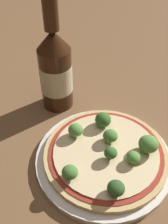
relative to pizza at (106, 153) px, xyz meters
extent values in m
plane|color=brown|center=(0.01, 0.02, -0.02)|extent=(3.00, 3.00, 0.00)
cylinder|color=silver|center=(0.00, 0.00, -0.01)|extent=(0.25, 0.25, 0.01)
cylinder|color=tan|center=(0.00, 0.00, 0.00)|extent=(0.22, 0.22, 0.01)
cylinder|color=maroon|center=(0.00, 0.00, 0.00)|extent=(0.21, 0.21, 0.00)
cylinder|color=beige|center=(0.00, 0.00, 0.01)|extent=(0.19, 0.19, 0.00)
cylinder|color=#7A9E5B|center=(0.01, -0.02, 0.01)|extent=(0.01, 0.01, 0.01)
ellipsoid|color=#386628|center=(0.01, -0.02, 0.02)|extent=(0.02, 0.02, 0.02)
cylinder|color=#7A9E5B|center=(0.07, 0.01, 0.01)|extent=(0.01, 0.01, 0.01)
ellipsoid|color=#568E3D|center=(0.07, 0.01, 0.02)|extent=(0.03, 0.03, 0.03)
cylinder|color=#7A9E5B|center=(0.01, -0.08, 0.01)|extent=(0.01, 0.01, 0.01)
ellipsoid|color=#2D5123|center=(0.01, -0.08, 0.02)|extent=(0.03, 0.03, 0.02)
cylinder|color=#7A9E5B|center=(0.01, 0.02, 0.01)|extent=(0.01, 0.01, 0.01)
ellipsoid|color=#477A33|center=(0.01, 0.02, 0.02)|extent=(0.03, 0.03, 0.02)
cylinder|color=#7A9E5B|center=(-0.01, 0.06, 0.01)|extent=(0.01, 0.01, 0.01)
ellipsoid|color=#386628|center=(-0.01, 0.06, 0.02)|extent=(0.03, 0.03, 0.03)
cylinder|color=#7A9E5B|center=(0.05, -0.02, 0.01)|extent=(0.01, 0.01, 0.01)
ellipsoid|color=#568E3D|center=(0.05, -0.02, 0.02)|extent=(0.02, 0.02, 0.02)
cylinder|color=#7A9E5B|center=(-0.06, -0.06, 0.01)|extent=(0.01, 0.01, 0.01)
ellipsoid|color=#477A33|center=(-0.06, -0.06, 0.02)|extent=(0.03, 0.03, 0.02)
cylinder|color=#7A9E5B|center=(-0.06, 0.03, 0.01)|extent=(0.01, 0.01, 0.01)
ellipsoid|color=#568E3D|center=(-0.06, 0.03, 0.02)|extent=(0.03, 0.03, 0.02)
cylinder|color=#381E0F|center=(-0.11, 0.15, 0.05)|extent=(0.07, 0.07, 0.14)
cylinder|color=#C6B793|center=(-0.11, 0.15, 0.05)|extent=(0.07, 0.07, 0.06)
cone|color=#381E0F|center=(-0.11, 0.15, 0.14)|extent=(0.07, 0.07, 0.04)
cylinder|color=#381E0F|center=(-0.11, 0.15, 0.19)|extent=(0.03, 0.03, 0.06)
camera|label=1|loc=(-0.02, -0.29, 0.38)|focal=42.00mm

